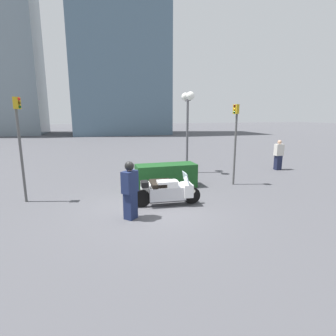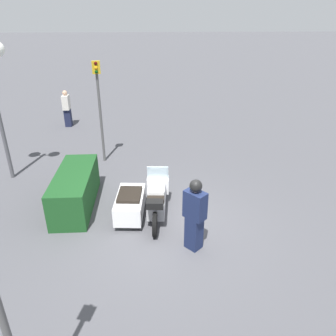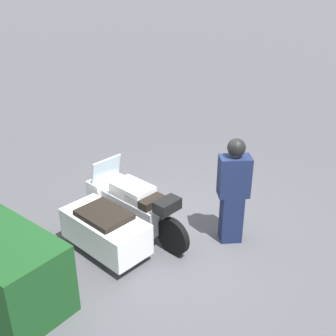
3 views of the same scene
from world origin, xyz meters
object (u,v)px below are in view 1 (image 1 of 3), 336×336
object	(u,v)px
hedge_bush_curbside	(166,176)
traffic_light_far	(20,135)
traffic_light_near	(235,133)
pedestrian_bystander	(279,155)
officer_rider	(130,189)
twin_lamp_post	(188,107)
police_motorcycle	(166,190)

from	to	relation	value
hedge_bush_curbside	traffic_light_far	size ratio (longest dim) A/B	0.70
traffic_light_near	pedestrian_bystander	distance (m)	4.87
officer_rider	twin_lamp_post	size ratio (longest dim) A/B	0.42
hedge_bush_curbside	traffic_light_far	distance (m)	5.71
hedge_bush_curbside	twin_lamp_post	size ratio (longest dim) A/B	0.61
twin_lamp_post	pedestrian_bystander	world-z (taller)	twin_lamp_post
traffic_light_near	traffic_light_far	bearing A→B (deg)	-7.47
police_motorcycle	hedge_bush_curbside	xyz separation A→B (m)	(0.54, 1.87, 0.05)
hedge_bush_curbside	twin_lamp_post	distance (m)	4.28
officer_rider	hedge_bush_curbside	bearing A→B (deg)	-76.10
hedge_bush_curbside	twin_lamp_post	world-z (taller)	twin_lamp_post
officer_rider	police_motorcycle	bearing A→B (deg)	-93.63
officer_rider	twin_lamp_post	xyz separation A→B (m)	(3.85, 5.52, 2.54)
hedge_bush_curbside	police_motorcycle	bearing A→B (deg)	-106.11
officer_rider	twin_lamp_post	distance (m)	7.19
pedestrian_bystander	traffic_light_far	bearing A→B (deg)	99.70
police_motorcycle	hedge_bush_curbside	bearing A→B (deg)	78.41
police_motorcycle	pedestrian_bystander	world-z (taller)	pedestrian_bystander
police_motorcycle	traffic_light_near	distance (m)	4.26
police_motorcycle	pedestrian_bystander	xyz separation A→B (m)	(7.66, 3.60, 0.39)
traffic_light_near	pedestrian_bystander	world-z (taller)	traffic_light_near
twin_lamp_post	traffic_light_far	size ratio (longest dim) A/B	1.15
traffic_light_near	pedestrian_bystander	bearing A→B (deg)	-159.94
traffic_light_far	twin_lamp_post	bearing A→B (deg)	37.35
twin_lamp_post	pedestrian_bystander	size ratio (longest dim) A/B	2.50
traffic_light_far	traffic_light_near	bearing A→B (deg)	15.64
officer_rider	twin_lamp_post	bearing A→B (deg)	-78.03
police_motorcycle	twin_lamp_post	xyz separation A→B (m)	(2.41, 4.33, 3.02)
twin_lamp_post	traffic_light_near	world-z (taller)	twin_lamp_post
twin_lamp_post	traffic_light_near	xyz separation A→B (m)	(1.14, -2.88, -1.17)
traffic_light_near	pedestrian_bystander	size ratio (longest dim) A/B	2.08
officer_rider	hedge_bush_curbside	xyz separation A→B (m)	(1.98, 3.06, -0.43)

